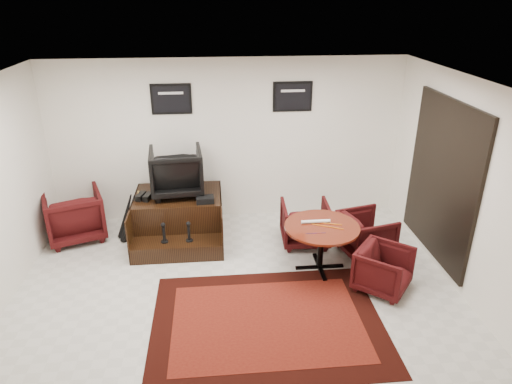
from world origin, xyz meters
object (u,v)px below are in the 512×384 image
at_px(table_chair_back, 305,221).
at_px(table_chair_corner, 384,267).
at_px(meeting_table, 322,231).
at_px(armchair_side, 74,213).
at_px(table_chair_window, 366,232).
at_px(shine_podium, 179,218).
at_px(shine_chair, 176,169).

relative_size(table_chair_back, table_chair_corner, 1.11).
bearing_deg(table_chair_back, meeting_table, 98.47).
bearing_deg(table_chair_back, table_chair_corner, 123.50).
bearing_deg(meeting_table, armchair_side, 161.33).
bearing_deg(armchair_side, table_chair_window, 148.21).
xyz_separation_m(meeting_table, table_chair_corner, (0.73, -0.59, -0.27)).
bearing_deg(table_chair_back, shine_podium, -8.38).
xyz_separation_m(shine_chair, armchair_side, (-1.70, -0.02, -0.70)).
height_order(shine_podium, table_chair_back, table_chair_back).
relative_size(shine_podium, shine_chair, 1.73).
bearing_deg(shine_podium, armchair_side, 175.66).
xyz_separation_m(shine_chair, table_chair_back, (2.03, -0.53, -0.77)).
bearing_deg(armchair_side, meeting_table, 141.10).
relative_size(armchair_side, meeting_table, 0.83).
bearing_deg(shine_chair, table_chair_back, 160.20).
height_order(table_chair_window, table_chair_corner, table_chair_window).
relative_size(shine_chair, table_chair_window, 1.14).
distance_m(shine_chair, table_chair_window, 3.15).
relative_size(armchair_side, table_chair_corner, 1.31).
relative_size(shine_podium, meeting_table, 1.36).
relative_size(shine_chair, table_chair_corner, 1.23).
distance_m(shine_podium, table_chair_back, 2.06).
bearing_deg(table_chair_corner, table_chair_window, 35.81).
relative_size(shine_podium, table_chair_corner, 2.13).
bearing_deg(shine_podium, shine_chair, 90.00).
relative_size(table_chair_window, table_chair_corner, 1.08).
distance_m(shine_chair, meeting_table, 2.53).
bearing_deg(table_chair_window, armchair_side, 64.65).
xyz_separation_m(shine_chair, table_chair_window, (2.90, -0.96, -0.78)).
xyz_separation_m(armchair_side, table_chair_window, (4.59, -0.94, -0.08)).
bearing_deg(table_chair_window, table_chair_back, 50.36).
height_order(shine_podium, table_chair_corner, shine_podium).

